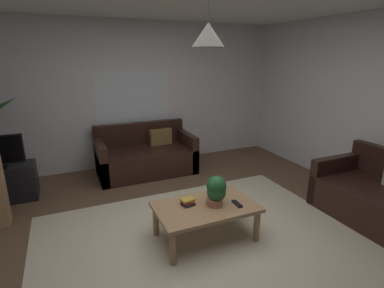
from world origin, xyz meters
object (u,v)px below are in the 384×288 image
(tv_stand, at_px, (1,184))
(couch_under_window, at_px, (146,157))
(couch_right_side, at_px, (379,199))
(remote_on_table_1, at_px, (237,204))
(book_on_table_0, at_px, (188,204))
(book_on_table_1, at_px, (187,201))
(coffee_table, at_px, (206,210))
(book_on_table_2, at_px, (188,200))
(pendant_lamp, at_px, (208,35))
(potted_plant_on_table, at_px, (216,190))
(remote_on_table_0, at_px, (214,202))

(tv_stand, bearing_deg, couch_under_window, 6.65)
(couch_right_side, height_order, remote_on_table_1, couch_right_side)
(book_on_table_0, distance_m, tv_stand, 2.77)
(couch_under_window, distance_m, book_on_table_1, 2.11)
(book_on_table_1, relative_size, remote_on_table_1, 0.74)
(couch_right_side, xyz_separation_m, coffee_table, (-2.13, 0.50, 0.07))
(book_on_table_0, xyz_separation_m, book_on_table_2, (-0.00, 0.01, 0.05))
(book_on_table_2, height_order, remote_on_table_1, book_on_table_2)
(book_on_table_1, xyz_separation_m, pendant_lamp, (0.18, -0.10, 1.71))
(couch_right_side, distance_m, potted_plant_on_table, 2.10)
(remote_on_table_1, bearing_deg, book_on_table_1, -22.46)
(remote_on_table_1, bearing_deg, book_on_table_0, -21.43)
(book_on_table_0, bearing_deg, remote_on_table_1, -23.03)
(book_on_table_0, height_order, remote_on_table_1, book_on_table_0)
(book_on_table_1, xyz_separation_m, book_on_table_2, (0.00, -0.00, 0.02))
(couch_under_window, relative_size, potted_plant_on_table, 4.89)
(tv_stand, relative_size, pendant_lamp, 1.77)
(potted_plant_on_table, bearing_deg, remote_on_table_1, -24.03)
(coffee_table, xyz_separation_m, pendant_lamp, (0.00, 0.00, 1.81))
(couch_under_window, xyz_separation_m, pendant_lamp, (0.08, -2.20, 1.88))
(book_on_table_0, distance_m, remote_on_table_1, 0.54)
(remote_on_table_1, xyz_separation_m, pendant_lamp, (-0.32, 0.12, 1.74))
(remote_on_table_0, xyz_separation_m, remote_on_table_1, (0.22, -0.13, 0.00))
(couch_under_window, bearing_deg, remote_on_table_1, -80.29)
(remote_on_table_0, height_order, pendant_lamp, pendant_lamp)
(couch_right_side, xyz_separation_m, book_on_table_1, (-2.31, 0.60, 0.17))
(couch_under_window, height_order, couch_right_side, same)
(potted_plant_on_table, bearing_deg, book_on_table_1, 155.90)
(couch_under_window, distance_m, book_on_table_2, 2.12)
(book_on_table_2, bearing_deg, couch_right_side, -14.40)
(couch_under_window, height_order, book_on_table_2, couch_under_window)
(remote_on_table_0, relative_size, remote_on_table_1, 1.00)
(tv_stand, xyz_separation_m, pendant_lamp, (2.22, -1.95, 1.91))
(couch_right_side, height_order, tv_stand, couch_right_side)
(couch_under_window, distance_m, pendant_lamp, 2.90)
(book_on_table_2, bearing_deg, book_on_table_0, -84.65)
(coffee_table, distance_m, potted_plant_on_table, 0.26)
(couch_under_window, relative_size, book_on_table_0, 12.87)
(coffee_table, height_order, potted_plant_on_table, potted_plant_on_table)
(book_on_table_1, xyz_separation_m, remote_on_table_1, (0.50, -0.22, -0.03))
(couch_right_side, bearing_deg, remote_on_table_1, -101.62)
(book_on_table_0, bearing_deg, remote_on_table_0, -16.71)
(couch_right_side, xyz_separation_m, book_on_table_0, (-2.31, 0.58, 0.14))
(couch_right_side, height_order, book_on_table_0, couch_right_side)
(couch_under_window, relative_size, book_on_table_2, 11.47)
(couch_right_side, distance_m, book_on_table_0, 2.38)
(remote_on_table_1, bearing_deg, remote_on_table_0, -28.61)
(remote_on_table_0, bearing_deg, couch_right_side, -64.03)
(remote_on_table_0, bearing_deg, book_on_table_1, 111.01)
(couch_under_window, distance_m, tv_stand, 2.16)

